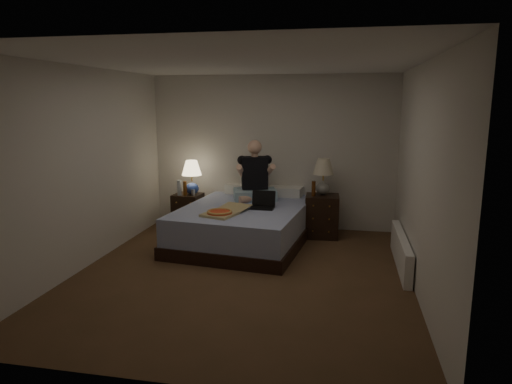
% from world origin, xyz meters
% --- Properties ---
extents(floor, '(4.00, 4.50, 0.00)m').
position_xyz_m(floor, '(0.00, 0.00, 0.00)').
color(floor, brown).
rests_on(floor, ground).
extents(ceiling, '(4.00, 4.50, 0.00)m').
position_xyz_m(ceiling, '(0.00, 0.00, 2.50)').
color(ceiling, white).
rests_on(ceiling, ground).
extents(wall_back, '(4.00, 0.00, 2.50)m').
position_xyz_m(wall_back, '(0.00, 2.25, 1.25)').
color(wall_back, silver).
rests_on(wall_back, ground).
extents(wall_front, '(4.00, 0.00, 2.50)m').
position_xyz_m(wall_front, '(0.00, -2.25, 1.25)').
color(wall_front, silver).
rests_on(wall_front, ground).
extents(wall_left, '(0.00, 4.50, 2.50)m').
position_xyz_m(wall_left, '(-2.00, 0.00, 1.25)').
color(wall_left, silver).
rests_on(wall_left, ground).
extents(wall_right, '(0.00, 4.50, 2.50)m').
position_xyz_m(wall_right, '(2.00, 0.00, 1.25)').
color(wall_right, silver).
rests_on(wall_right, ground).
extents(bed, '(1.92, 2.42, 0.56)m').
position_xyz_m(bed, '(-0.24, 1.28, 0.28)').
color(bed, '#596FB3').
rests_on(bed, floor).
extents(nightstand_left, '(0.47, 0.43, 0.57)m').
position_xyz_m(nightstand_left, '(-1.34, 1.87, 0.29)').
color(nightstand_left, black).
rests_on(nightstand_left, floor).
extents(nightstand_right, '(0.52, 0.48, 0.66)m').
position_xyz_m(nightstand_right, '(0.87, 1.80, 0.33)').
color(nightstand_right, black).
rests_on(nightstand_right, floor).
extents(lamp_left, '(0.39, 0.39, 0.56)m').
position_xyz_m(lamp_left, '(-1.26, 1.88, 0.85)').
color(lamp_left, '#284093').
rests_on(lamp_left, nightstand_left).
extents(lamp_right, '(0.40, 0.40, 0.56)m').
position_xyz_m(lamp_right, '(0.86, 1.86, 0.94)').
color(lamp_right, gray).
rests_on(lamp_right, nightstand_right).
extents(water_bottle, '(0.07, 0.07, 0.25)m').
position_xyz_m(water_bottle, '(-1.44, 1.76, 0.70)').
color(water_bottle, silver).
rests_on(water_bottle, nightstand_left).
extents(soda_can, '(0.07, 0.07, 0.10)m').
position_xyz_m(soda_can, '(-1.21, 1.78, 0.62)').
color(soda_can, '#ABABA6').
rests_on(soda_can, nightstand_left).
extents(beer_bottle_left, '(0.06, 0.06, 0.23)m').
position_xyz_m(beer_bottle_left, '(-1.34, 1.77, 0.69)').
color(beer_bottle_left, '#63360E').
rests_on(beer_bottle_left, nightstand_left).
extents(beer_bottle_right, '(0.06, 0.06, 0.23)m').
position_xyz_m(beer_bottle_right, '(0.73, 1.73, 0.77)').
color(beer_bottle_right, '#4E270B').
rests_on(beer_bottle_right, nightstand_right).
extents(person, '(0.78, 0.69, 0.93)m').
position_xyz_m(person, '(-0.18, 1.73, 1.02)').
color(person, black).
rests_on(person, bed).
extents(laptop, '(0.35, 0.29, 0.24)m').
position_xyz_m(laptop, '(0.04, 1.15, 0.68)').
color(laptop, black).
rests_on(laptop, bed).
extents(pizza_box, '(0.61, 0.84, 0.08)m').
position_xyz_m(pizza_box, '(-0.45, 0.63, 0.60)').
color(pizza_box, tan).
rests_on(pizza_box, bed).
extents(radiator, '(0.10, 1.60, 0.40)m').
position_xyz_m(radiator, '(1.93, 0.68, 0.20)').
color(radiator, white).
rests_on(radiator, floor).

